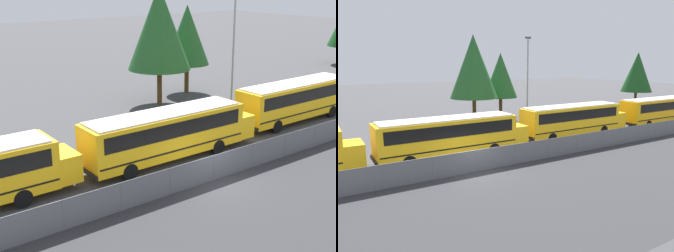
{
  "view_description": "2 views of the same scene",
  "coord_description": "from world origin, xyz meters",
  "views": [
    {
      "loc": [
        -16.48,
        -17.71,
        10.89
      ],
      "look_at": [
        -0.6,
        3.44,
        2.44
      ],
      "focal_mm": 50.0,
      "sensor_mm": 36.0,
      "label": 1
    },
    {
      "loc": [
        -9.3,
        -19.01,
        7.25
      ],
      "look_at": [
        5.46,
        5.11,
        1.73
      ],
      "focal_mm": 35.0,
      "sensor_mm": 36.0,
      "label": 2
    }
  ],
  "objects": [
    {
      "name": "light_pole",
      "position": [
        11.36,
        10.27,
        5.35
      ],
      "size": [
        0.6,
        0.24,
        9.9
      ],
      "color": "gray",
      "rests_on": "ground_plane"
    },
    {
      "name": "tree_3",
      "position": [
        12.11,
        17.33,
        5.59
      ],
      "size": [
        4.34,
        4.34,
        8.43
      ],
      "color": "#51381E",
      "rests_on": "ground_plane"
    },
    {
      "name": "school_bus_3",
      "position": [
        -0.1,
        4.01,
        1.87
      ],
      "size": [
        12.17,
        2.53,
        3.14
      ],
      "color": "yellow",
      "rests_on": "ground_plane"
    },
    {
      "name": "road_strip",
      "position": [
        0.0,
        -6.0,
        0.0
      ],
      "size": [
        136.59,
        12.0,
        0.01
      ],
      "color": "#333335",
      "rests_on": "ground_plane"
    },
    {
      "name": "tree_1",
      "position": [
        7.31,
        15.24,
        6.75
      ],
      "size": [
        5.51,
        5.51,
        10.35
      ],
      "color": "#51381E",
      "rests_on": "ground_plane"
    },
    {
      "name": "fence",
      "position": [
        -0.0,
        -0.0,
        0.77
      ],
      "size": [
        102.66,
        0.07,
        1.51
      ],
      "color": "#9EA0A5",
      "rests_on": "ground_plane"
    },
    {
      "name": "school_bus_4",
      "position": [
        12.95,
        4.61,
        1.87
      ],
      "size": [
        12.17,
        2.53,
        3.14
      ],
      "color": "yellow",
      "rests_on": "ground_plane"
    },
    {
      "name": "ground_plane",
      "position": [
        0.0,
        0.0,
        0.0
      ],
      "size": [
        200.0,
        200.0,
        0.0
      ],
      "primitive_type": "plane",
      "color": "#424244"
    }
  ]
}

